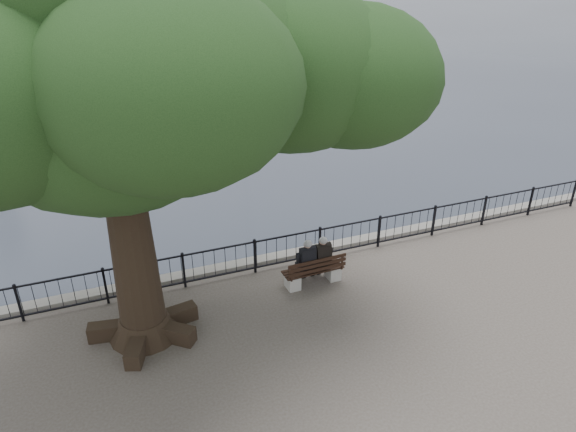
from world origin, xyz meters
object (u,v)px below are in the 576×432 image
person_left (305,263)px  tree (152,66)px  person_right (320,260)px  lion_monument (142,33)px  bench (314,274)px

person_left → tree: bearing=-173.2°
person_right → person_left: bearing=-178.4°
person_left → lion_monument: size_ratio=0.16×
bench → person_left: person_left is taller
person_left → person_right: 0.45m
person_right → lion_monument: (1.46, 48.46, 0.56)m
bench → lion_monument: 48.61m
bench → person_left: size_ratio=1.20×
bench → tree: (-3.70, -0.33, 5.81)m
tree → person_left: bearing=6.8°
person_left → tree: size_ratio=0.12×
person_left → tree: (-3.48, -0.42, 5.47)m
lion_monument → person_left: bearing=-92.3°
person_right → lion_monument: bearing=88.3°
bench → tree: 6.89m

